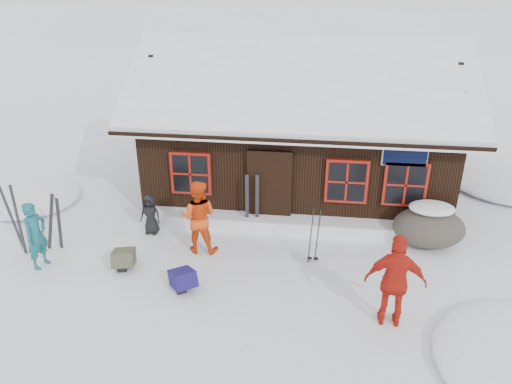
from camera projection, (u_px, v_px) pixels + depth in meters
ground at (216, 277)px, 10.90m from camera, size 120.00×120.00×0.00m
mountain_hut at (299, 136)px, 14.50m from camera, size 8.90×6.09×4.42m
snow_drift at (291, 224)px, 12.67m from camera, size 7.60×0.60×0.35m
snow_mounds at (296, 238)px, 12.38m from camera, size 20.60×13.20×0.48m
skier_teal at (36, 235)px, 10.94m from camera, size 0.51×0.65×1.58m
skier_orange_left at (198, 217)px, 11.50m from camera, size 0.87×0.68×1.79m
skier_orange_right at (395, 281)px, 9.13m from camera, size 1.15×0.55×1.91m
skier_crouched at (150, 214)px, 12.39m from camera, size 0.54×0.37×1.05m
boulder at (429, 226)px, 11.90m from camera, size 1.69×1.27×0.99m
ski_pair_left at (55, 223)px, 11.61m from camera, size 0.60×0.25×1.50m
ski_pair_mid at (15, 219)px, 11.59m from camera, size 0.56×0.31×1.72m
ski_pair_right at (252, 203)px, 12.50m from camera, size 0.35×0.08×1.55m
ski_poles at (314, 237)px, 11.16m from camera, size 0.25×0.12×1.40m
backpack_blue at (183, 282)px, 10.46m from camera, size 0.73×0.77×0.33m
backpack_olive at (124, 261)px, 11.16m from camera, size 0.60×0.71×0.34m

